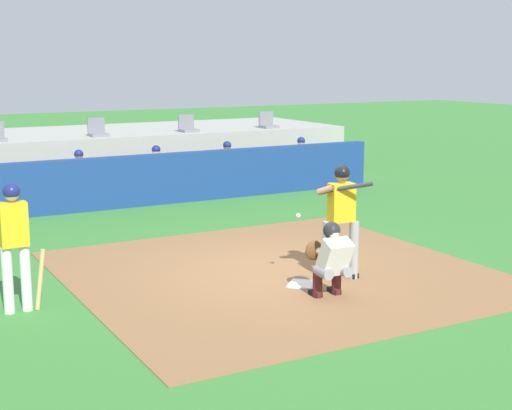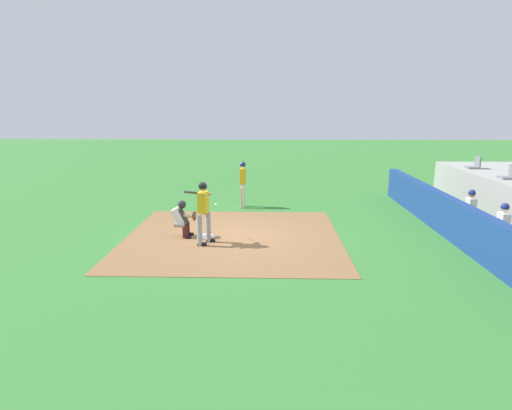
{
  "view_description": "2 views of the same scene",
  "coord_description": "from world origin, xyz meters",
  "px_view_note": "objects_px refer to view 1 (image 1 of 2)",
  "views": [
    {
      "loc": [
        -5.96,
        -10.08,
        3.37
      ],
      "look_at": [
        0.0,
        0.7,
        1.0
      ],
      "focal_mm": 52.74,
      "sensor_mm": 36.0,
      "label": 1
    },
    {
      "loc": [
        12.5,
        1.08,
        3.83
      ],
      "look_at": [
        0.0,
        0.7,
        1.0
      ],
      "focal_mm": 30.44,
      "sensor_mm": 36.0,
      "label": 2
    }
  ],
  "objects_px": {
    "batter_at_plate": "(341,214)",
    "dugout_player_0": "(81,176)",
    "home_plate": "(304,284)",
    "on_deck_batter": "(15,239)",
    "dugout_player_3": "(303,160)",
    "stadium_seat_3": "(188,127)",
    "dugout_player_2": "(229,165)",
    "stadium_seat_4": "(268,123)",
    "dugout_player_1": "(158,171)",
    "stadium_seat_2": "(98,131)",
    "catcher_crouched": "(331,257)"
  },
  "relations": [
    {
      "from": "dugout_player_0",
      "to": "dugout_player_2",
      "type": "distance_m",
      "value": 3.94
    },
    {
      "from": "dugout_player_1",
      "to": "dugout_player_3",
      "type": "height_order",
      "value": "same"
    },
    {
      "from": "catcher_crouched",
      "to": "on_deck_batter",
      "type": "xyz_separation_m",
      "value": [
        -4.05,
        1.56,
        0.41
      ]
    },
    {
      "from": "on_deck_batter",
      "to": "stadium_seat_3",
      "type": "xyz_separation_m",
      "value": [
        6.65,
        9.31,
        0.51
      ]
    },
    {
      "from": "batter_at_plate",
      "to": "dugout_player_2",
      "type": "height_order",
      "value": "batter_at_plate"
    },
    {
      "from": "on_deck_batter",
      "to": "batter_at_plate",
      "type": "bearing_deg",
      "value": -9.85
    },
    {
      "from": "catcher_crouched",
      "to": "dugout_player_3",
      "type": "relative_size",
      "value": 1.07
    },
    {
      "from": "dugout_player_0",
      "to": "dugout_player_2",
      "type": "bearing_deg",
      "value": 0.0
    },
    {
      "from": "dugout_player_2",
      "to": "stadium_seat_4",
      "type": "bearing_deg",
      "value": 41.19
    },
    {
      "from": "dugout_player_0",
      "to": "dugout_player_3",
      "type": "height_order",
      "value": "same"
    },
    {
      "from": "stadium_seat_3",
      "to": "batter_at_plate",
      "type": "bearing_deg",
      "value": -100.67
    },
    {
      "from": "catcher_crouched",
      "to": "stadium_seat_3",
      "type": "distance_m",
      "value": 11.22
    },
    {
      "from": "dugout_player_0",
      "to": "stadium_seat_4",
      "type": "bearing_deg",
      "value": 17.98
    },
    {
      "from": "home_plate",
      "to": "stadium_seat_4",
      "type": "relative_size",
      "value": 0.92
    },
    {
      "from": "on_deck_batter",
      "to": "stadium_seat_3",
      "type": "distance_m",
      "value": 11.45
    },
    {
      "from": "batter_at_plate",
      "to": "dugout_player_0",
      "type": "xyz_separation_m",
      "value": [
        -1.76,
        8.1,
        -0.36
      ]
    },
    {
      "from": "dugout_player_0",
      "to": "stadium_seat_4",
      "type": "height_order",
      "value": "stadium_seat_4"
    },
    {
      "from": "home_plate",
      "to": "batter_at_plate",
      "type": "xyz_separation_m",
      "value": [
        0.69,
        0.04,
        1.01
      ]
    },
    {
      "from": "home_plate",
      "to": "dugout_player_1",
      "type": "height_order",
      "value": "dugout_player_1"
    },
    {
      "from": "home_plate",
      "to": "stadium_seat_4",
      "type": "distance_m",
      "value": 11.53
    },
    {
      "from": "batter_at_plate",
      "to": "dugout_player_3",
      "type": "height_order",
      "value": "batter_at_plate"
    },
    {
      "from": "on_deck_batter",
      "to": "dugout_player_3",
      "type": "xyz_separation_m",
      "value": [
        9.22,
        7.28,
        -0.35
      ]
    },
    {
      "from": "stadium_seat_4",
      "to": "dugout_player_3",
      "type": "bearing_deg",
      "value": -90.83
    },
    {
      "from": "stadium_seat_2",
      "to": "stadium_seat_3",
      "type": "distance_m",
      "value": 2.6
    },
    {
      "from": "home_plate",
      "to": "on_deck_batter",
      "type": "bearing_deg",
      "value": 167.94
    },
    {
      "from": "catcher_crouched",
      "to": "stadium_seat_4",
      "type": "distance_m",
      "value": 12.09
    },
    {
      "from": "home_plate",
      "to": "dugout_player_0",
      "type": "height_order",
      "value": "dugout_player_0"
    },
    {
      "from": "on_deck_batter",
      "to": "stadium_seat_3",
      "type": "relative_size",
      "value": 3.72
    },
    {
      "from": "dugout_player_1",
      "to": "dugout_player_3",
      "type": "bearing_deg",
      "value": 0.0
    },
    {
      "from": "on_deck_batter",
      "to": "stadium_seat_3",
      "type": "bearing_deg",
      "value": 54.5
    },
    {
      "from": "on_deck_batter",
      "to": "stadium_seat_4",
      "type": "xyz_separation_m",
      "value": [
        9.25,
        9.31,
        0.51
      ]
    },
    {
      "from": "catcher_crouched",
      "to": "stadium_seat_4",
      "type": "xyz_separation_m",
      "value": [
        5.2,
        10.88,
        0.93
      ]
    },
    {
      "from": "home_plate",
      "to": "stadium_seat_4",
      "type": "bearing_deg",
      "value": 62.94
    },
    {
      "from": "dugout_player_1",
      "to": "home_plate",
      "type": "bearing_deg",
      "value": -96.23
    },
    {
      "from": "on_deck_batter",
      "to": "home_plate",
      "type": "bearing_deg",
      "value": -12.06
    },
    {
      "from": "dugout_player_0",
      "to": "stadium_seat_3",
      "type": "xyz_separation_m",
      "value": [
        3.67,
        2.03,
        0.86
      ]
    },
    {
      "from": "batter_at_plate",
      "to": "stadium_seat_2",
      "type": "distance_m",
      "value": 10.17
    },
    {
      "from": "batter_at_plate",
      "to": "dugout_player_0",
      "type": "bearing_deg",
      "value": 102.25
    },
    {
      "from": "home_plate",
      "to": "dugout_player_0",
      "type": "xyz_separation_m",
      "value": [
        -1.07,
        8.14,
        0.65
      ]
    },
    {
      "from": "stadium_seat_3",
      "to": "stadium_seat_4",
      "type": "relative_size",
      "value": 1.0
    },
    {
      "from": "dugout_player_1",
      "to": "dugout_player_0",
      "type": "bearing_deg",
      "value": 180.0
    },
    {
      "from": "catcher_crouched",
      "to": "stadium_seat_3",
      "type": "bearing_deg",
      "value": 76.57
    },
    {
      "from": "dugout_player_2",
      "to": "batter_at_plate",
      "type": "bearing_deg",
      "value": -105.09
    },
    {
      "from": "catcher_crouched",
      "to": "stadium_seat_2",
      "type": "height_order",
      "value": "stadium_seat_2"
    },
    {
      "from": "home_plate",
      "to": "batter_at_plate",
      "type": "height_order",
      "value": "batter_at_plate"
    },
    {
      "from": "dugout_player_2",
      "to": "stadium_seat_3",
      "type": "distance_m",
      "value": 2.23
    },
    {
      "from": "dugout_player_2",
      "to": "catcher_crouched",
      "type": "bearing_deg",
      "value": -107.99
    },
    {
      "from": "dugout_player_3",
      "to": "stadium_seat_3",
      "type": "height_order",
      "value": "stadium_seat_3"
    },
    {
      "from": "dugout_player_2",
      "to": "dugout_player_3",
      "type": "relative_size",
      "value": 1.0
    },
    {
      "from": "on_deck_batter",
      "to": "stadium_seat_2",
      "type": "relative_size",
      "value": 3.72
    }
  ]
}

